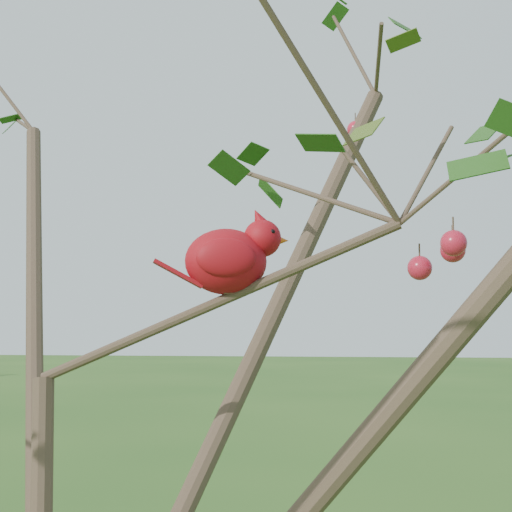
# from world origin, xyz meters

# --- Properties ---
(crabapple_tree) EXTENTS (2.35, 2.05, 2.95)m
(crabapple_tree) POSITION_xyz_m (0.03, -0.02, 2.12)
(crabapple_tree) COLOR #3E2D21
(crabapple_tree) RESTS_ON ground
(cardinal) EXTENTS (0.22, 0.14, 0.16)m
(cardinal) POSITION_xyz_m (0.28, 0.08, 2.15)
(cardinal) COLOR #AA0E12
(cardinal) RESTS_ON ground
(distant_trees) EXTENTS (41.08, 14.57, 3.21)m
(distant_trees) POSITION_xyz_m (-2.52, 23.24, 1.46)
(distant_trees) COLOR #3E2D21
(distant_trees) RESTS_ON ground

